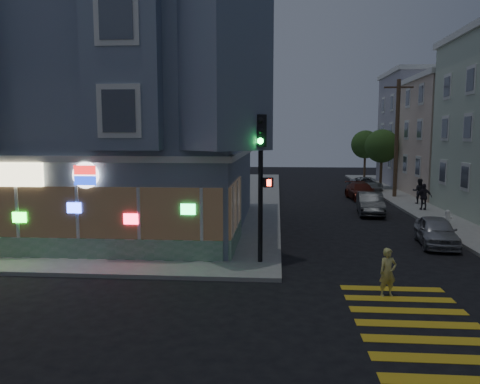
# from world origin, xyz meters

# --- Properties ---
(ground) EXTENTS (120.00, 120.00, 0.00)m
(ground) POSITION_xyz_m (0.00, 0.00, 0.00)
(ground) COLOR black
(ground) RESTS_ON ground
(sidewalk_nw) EXTENTS (33.00, 42.00, 0.15)m
(sidewalk_nw) POSITION_xyz_m (-13.50, 23.00, 0.07)
(sidewalk_nw) COLOR gray
(sidewalk_nw) RESTS_ON ground
(corner_building) EXTENTS (14.60, 14.60, 11.40)m
(corner_building) POSITION_xyz_m (-6.00, 10.98, 5.82)
(corner_building) COLOR slate
(corner_building) RESTS_ON sidewalk_nw
(row_house_d) EXTENTS (12.00, 8.60, 10.50)m
(row_house_d) POSITION_xyz_m (19.50, 34.00, 5.40)
(row_house_d) COLOR #9995A4
(row_house_d) RESTS_ON sidewalk_ne
(utility_pole) EXTENTS (2.20, 0.30, 9.00)m
(utility_pole) POSITION_xyz_m (12.00, 24.00, 4.80)
(utility_pole) COLOR #4C3826
(utility_pole) RESTS_ON sidewalk_ne
(street_tree_near) EXTENTS (3.00, 3.00, 5.30)m
(street_tree_near) POSITION_xyz_m (12.20, 30.00, 3.94)
(street_tree_near) COLOR #4C3826
(street_tree_near) RESTS_ON sidewalk_ne
(street_tree_far) EXTENTS (3.00, 3.00, 5.30)m
(street_tree_far) POSITION_xyz_m (12.20, 38.00, 3.94)
(street_tree_far) COLOR #4C3826
(street_tree_far) RESTS_ON sidewalk_ne
(running_child) EXTENTS (0.62, 0.48, 1.49)m
(running_child) POSITION_xyz_m (6.20, 0.95, 0.75)
(running_child) COLOR #CBC067
(running_child) RESTS_ON ground
(pedestrian_a) EXTENTS (1.00, 0.87, 1.75)m
(pedestrian_a) POSITION_xyz_m (12.72, 20.13, 1.03)
(pedestrian_a) COLOR black
(pedestrian_a) RESTS_ON sidewalk_ne
(pedestrian_b) EXTENTS (1.01, 0.47, 1.69)m
(pedestrian_b) POSITION_xyz_m (12.20, 17.28, 0.99)
(pedestrian_b) COLOR #27232B
(pedestrian_b) RESTS_ON sidewalk_ne
(parked_car_a) EXTENTS (1.97, 3.95, 1.29)m
(parked_car_a) POSITION_xyz_m (9.91, 7.90, 0.65)
(parked_car_a) COLOR #9D9FA4
(parked_car_a) RESTS_ON ground
(parked_car_b) EXTENTS (1.82, 4.26, 1.36)m
(parked_car_b) POSITION_xyz_m (8.60, 16.09, 0.68)
(parked_car_b) COLOR #35383A
(parked_car_b) RESTS_ON ground
(parked_car_c) EXTENTS (2.16, 4.57, 1.29)m
(parked_car_c) POSITION_xyz_m (9.23, 22.89, 0.64)
(parked_car_c) COLOR #561E13
(parked_car_c) RESTS_ON ground
(parked_car_d) EXTENTS (2.51, 4.55, 1.21)m
(parked_car_d) POSITION_xyz_m (10.70, 28.82, 0.60)
(parked_car_d) COLOR #959B9F
(parked_car_d) RESTS_ON ground
(traffic_signal) EXTENTS (0.70, 0.62, 5.51)m
(traffic_signal) POSITION_xyz_m (2.22, 3.92, 3.88)
(traffic_signal) COLOR black
(traffic_signal) RESTS_ON sidewalk_nw
(fire_hydrant) EXTENTS (0.46, 0.26, 0.79)m
(fire_hydrant) POSITION_xyz_m (11.95, 12.34, 0.57)
(fire_hydrant) COLOR white
(fire_hydrant) RESTS_ON sidewalk_ne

